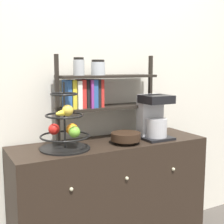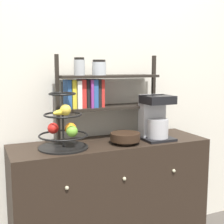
# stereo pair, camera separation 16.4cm
# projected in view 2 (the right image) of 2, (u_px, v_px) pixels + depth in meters

# --- Properties ---
(wall_back) EXTENTS (7.00, 0.05, 2.60)m
(wall_back) POSITION_uv_depth(u_px,v_px,m) (97.00, 78.00, 2.33)
(wall_back) COLOR silver
(wall_back) RESTS_ON ground_plane
(sideboard) EXTENTS (1.37, 0.45, 0.86)m
(sideboard) POSITION_uv_depth(u_px,v_px,m) (111.00, 201.00, 2.22)
(sideboard) COLOR black
(sideboard) RESTS_ON ground_plane
(coffee_maker) EXTENTS (0.21, 0.23, 0.32)m
(coffee_maker) POSITION_uv_depth(u_px,v_px,m) (155.00, 118.00, 2.23)
(coffee_maker) COLOR black
(coffee_maker) RESTS_ON sideboard
(fruit_stand) EXTENTS (0.32, 0.32, 0.42)m
(fruit_stand) POSITION_uv_depth(u_px,v_px,m) (64.00, 128.00, 1.98)
(fruit_stand) COLOR black
(fruit_stand) RESTS_ON sideboard
(wooden_bowl) EXTENTS (0.20, 0.20, 0.08)m
(wooden_bowl) POSITION_uv_depth(u_px,v_px,m) (125.00, 137.00, 2.10)
(wooden_bowl) COLOR black
(wooden_bowl) RESTS_ON sideboard
(shelf_hutch) EXTENTS (0.77, 0.20, 0.60)m
(shelf_hutch) POSITION_uv_depth(u_px,v_px,m) (96.00, 90.00, 2.19)
(shelf_hutch) COLOR black
(shelf_hutch) RESTS_ON sideboard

